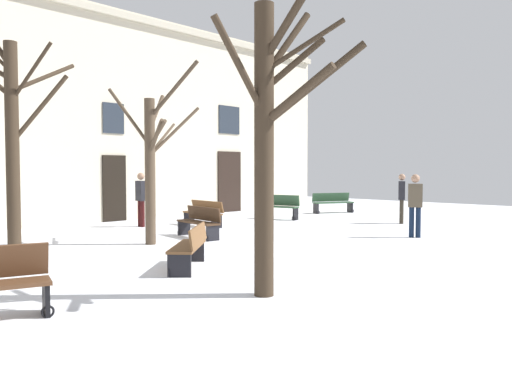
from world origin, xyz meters
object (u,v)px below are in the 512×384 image
bench_near_center_tree (190,246)px  bench_near_lamp (204,213)px  person_strolling (415,202)px  bench_far_corner (333,202)px  person_near_bench (402,196)px  person_by_shop_door (141,196)px  bench_back_to_back_left (199,222)px  bench_facing_shops (280,207)px  tree_center (152,159)px  tree_left_of_center (269,133)px  tree_foreground (11,135)px

bench_near_center_tree → bench_near_lamp: size_ratio=0.84×
bench_near_lamp → person_strolling: 6.89m
bench_far_corner → person_near_bench: person_near_bench is taller
person_strolling → person_near_bench: bearing=93.4°
bench_near_center_tree → person_by_shop_door: person_by_shop_door is taller
bench_back_to_back_left → person_strolling: size_ratio=0.98×
bench_facing_shops → tree_center: bearing=-86.7°
tree_left_of_center → person_strolling: tree_left_of_center is taller
tree_left_of_center → person_by_shop_door: bearing=68.0°
person_near_bench → tree_left_of_center: bearing=171.5°
person_by_shop_door → bench_near_lamp: bearing=53.2°
bench_far_corner → tree_foreground: bearing=-144.1°
bench_near_center_tree → person_near_bench: (10.27, 1.02, 0.55)m
tree_foreground → bench_back_to_back_left: size_ratio=2.98×
tree_left_of_center → bench_near_lamp: size_ratio=2.34×
bench_near_center_tree → person_by_shop_door: bearing=-157.3°
bench_facing_shops → person_by_shop_door: person_by_shop_door is taller
bench_facing_shops → tree_foreground: bearing=-87.7°
tree_left_of_center → bench_near_lamp: tree_left_of_center is taller
bench_far_corner → person_strolling: person_strolling is taller
tree_left_of_center → bench_facing_shops: tree_left_of_center is taller
bench_facing_shops → tree_left_of_center: bearing=-61.4°
tree_center → bench_far_corner: (10.81, 2.11, -1.72)m
bench_facing_shops → bench_back_to_back_left: bench_facing_shops is taller
tree_left_of_center → bench_far_corner: (12.60, 7.82, -2.00)m
bench_facing_shops → bench_far_corner: bench_facing_shops is taller
bench_near_lamp → bench_facing_shops: bearing=91.6°
bench_near_lamp → bench_far_corner: bearing=95.2°
bench_near_lamp → person_by_shop_door: size_ratio=1.03×
tree_center → bench_near_center_tree: (-1.33, -3.21, -1.75)m
bench_near_lamp → person_strolling: bearing=25.9°
bench_far_corner → bench_near_center_tree: 13.26m
bench_near_lamp → tree_center: bearing=-51.5°
tree_foreground → person_by_shop_door: bearing=37.7°
person_near_bench → bench_near_center_tree: bearing=159.1°
tree_left_of_center → person_by_shop_door: tree_left_of_center is taller
bench_near_center_tree → person_strolling: 7.28m
person_by_shop_door → person_strolling: bearing=29.5°
person_by_shop_door → tree_center: bearing=-25.9°
bench_near_lamp → person_near_bench: person_near_bench is taller
bench_back_to_back_left → person_strolling: 6.09m
tree_center → bench_near_center_tree: size_ratio=2.97×
tree_center → bench_far_corner: 11.15m
bench_near_center_tree → tree_foreground: bearing=-86.5°
tree_foreground → bench_facing_shops: 11.39m
tree_foreground → person_strolling: (9.58, -3.41, -1.57)m
tree_center → bench_far_corner: bearing=11.0°
person_strolling → tree_foreground: bearing=-139.8°
bench_back_to_back_left → person_by_shop_door: 3.54m
bench_back_to_back_left → bench_near_center_tree: 4.42m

